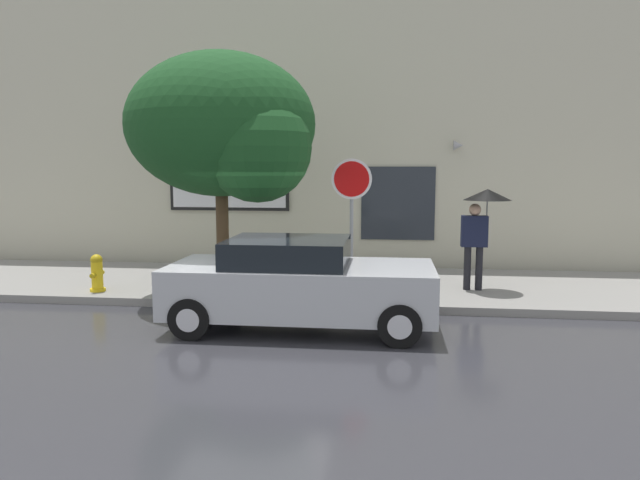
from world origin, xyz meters
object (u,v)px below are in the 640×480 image
object	(u,v)px
pedestrian_with_umbrella	(482,212)
street_tree	(228,130)
fire_hydrant	(97,273)
parked_car	(299,283)
stop_sign	(352,199)

from	to	relation	value
pedestrian_with_umbrella	street_tree	size ratio (longest dim) A/B	0.44
fire_hydrant	pedestrian_with_umbrella	size ratio (longest dim) A/B	0.37
fire_hydrant	parked_car	bearing A→B (deg)	-20.24
street_tree	stop_sign	size ratio (longest dim) A/B	1.76
parked_car	pedestrian_with_umbrella	size ratio (longest dim) A/B	2.10
parked_car	street_tree	world-z (taller)	street_tree
parked_car	pedestrian_with_umbrella	distance (m)	4.27
street_tree	stop_sign	distance (m)	2.65
fire_hydrant	street_tree	xyz separation A→B (m)	(2.69, 0.03, 2.77)
parked_car	street_tree	xyz separation A→B (m)	(-1.58, 1.60, 2.55)
parked_car	pedestrian_with_umbrella	xyz separation A→B (m)	(3.24, 2.59, 0.99)
fire_hydrant	street_tree	world-z (taller)	street_tree
fire_hydrant	pedestrian_with_umbrella	bearing A→B (deg)	7.69
fire_hydrant	street_tree	bearing A→B (deg)	0.66
pedestrian_with_umbrella	stop_sign	xyz separation A→B (m)	(-2.52, -0.76, 0.27)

